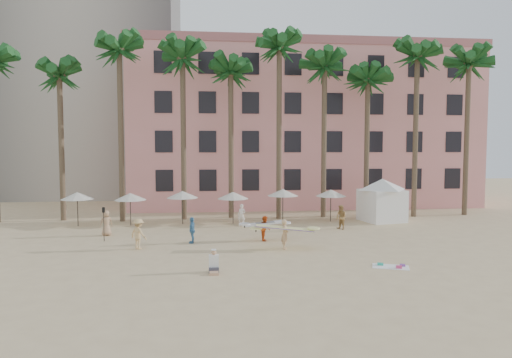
{
  "coord_description": "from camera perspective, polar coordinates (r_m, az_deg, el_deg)",
  "views": [
    {
      "loc": [
        -2.89,
        -23.62,
        6.08
      ],
      "look_at": [
        0.17,
        6.0,
        4.0
      ],
      "focal_mm": 32.0,
      "sensor_mm": 36.0,
      "label": 1
    }
  ],
  "objects": [
    {
      "name": "ground",
      "position": [
        24.56,
        1.05,
        -10.34
      ],
      "size": [
        120.0,
        120.0,
        0.0
      ],
      "primitive_type": "plane",
      "color": "#D1B789",
      "rests_on": "ground"
    },
    {
      "name": "pink_hotel",
      "position": [
        50.63,
        5.4,
        6.15
      ],
      "size": [
        35.0,
        14.0,
        16.0
      ],
      "primitive_type": "cube",
      "color": "pink",
      "rests_on": "ground"
    },
    {
      "name": "palm_row",
      "position": [
        39.38,
        -0.89,
        14.07
      ],
      "size": [
        44.4,
        5.4,
        16.3
      ],
      "color": "brown",
      "rests_on": "ground"
    },
    {
      "name": "umbrella_row",
      "position": [
        36.32,
        -6.05,
        -1.95
      ],
      "size": [
        22.5,
        2.7,
        2.73
      ],
      "color": "#332B23",
      "rests_on": "ground"
    },
    {
      "name": "cabana",
      "position": [
        38.81,
        15.47,
        -2.09
      ],
      "size": [
        5.37,
        5.37,
        3.5
      ],
      "color": "white",
      "rests_on": "ground"
    },
    {
      "name": "beach_towel",
      "position": [
        24.59,
        16.59,
        -10.41
      ],
      "size": [
        2.04,
        1.57,
        0.14
      ],
      "color": "white",
      "rests_on": "ground"
    },
    {
      "name": "carrier_yellow",
      "position": [
        27.43,
        3.62,
        -6.64
      ],
      "size": [
        3.51,
        1.12,
        1.79
      ],
      "color": "tan",
      "rests_on": "ground"
    },
    {
      "name": "carrier_white",
      "position": [
        29.84,
        1.15,
        -6.05
      ],
      "size": [
        2.77,
        1.0,
        1.61
      ],
      "color": "#D54E16",
      "rests_on": "ground"
    },
    {
      "name": "beachgoers",
      "position": [
        30.88,
        -6.43,
        -5.71
      ],
      "size": [
        17.77,
        8.11,
        1.83
      ],
      "color": "tan",
      "rests_on": "ground"
    },
    {
      "name": "paddle",
      "position": [
        31.1,
        -18.5,
        -4.85
      ],
      "size": [
        0.18,
        0.04,
        2.23
      ],
      "color": "black",
      "rests_on": "ground"
    },
    {
      "name": "seated_man",
      "position": [
        22.62,
        -5.29,
        -10.61
      ],
      "size": [
        0.49,
        0.86,
        1.12
      ],
      "color": "#3F3F4C",
      "rests_on": "ground"
    }
  ]
}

